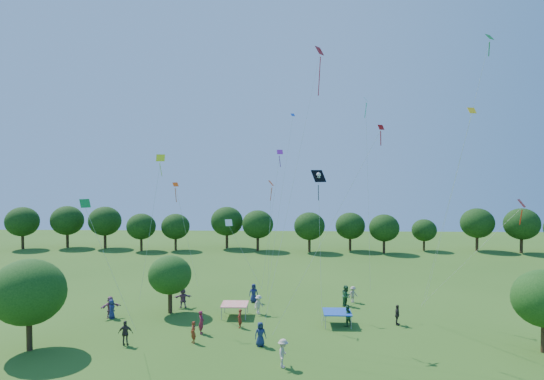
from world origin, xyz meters
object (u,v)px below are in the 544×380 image
Objects in this scene: near_tree_north at (170,275)px; pirate_kite at (319,179)px; near_tree_west at (28,292)px; red_high_kite at (312,93)px; tent_blue at (337,312)px; tent_red_stripe at (235,304)px.

near_tree_north is 0.45× the size of pirate_kite.
near_tree_west is 24.84m from red_high_kite.
pirate_kite is at bearing -128.67° from tent_blue.
pirate_kite is at bearing 11.96° from near_tree_west.
tent_blue is 0.11× the size of red_high_kite.
tent_red_stripe is at bearing -7.90° from near_tree_north.
near_tree_west is 11.78m from near_tree_north.
tent_red_stripe is at bearing 156.43° from red_high_kite.
tent_red_stripe is (5.72, -0.79, -2.30)m from near_tree_north.
near_tree_west is 21.89m from pirate_kite.
pirate_kite is (-1.64, -2.04, 10.70)m from tent_blue.
tent_blue is 17.43m from red_high_kite.
pirate_kite is 6.72m from red_high_kite.
tent_blue is at bearing -10.98° from near_tree_north.
tent_red_stripe is 13.30m from pirate_kite.
near_tree_west is 22.78m from tent_blue.
tent_red_stripe is at bearing 31.93° from near_tree_west.
red_high_kite is (-0.47, 1.23, 6.59)m from pirate_kite.
tent_blue is 11.01m from pirate_kite.
tent_blue is at bearing 51.33° from pirate_kite.
red_high_kite reaches higher than tent_blue.
pirate_kite is (20.05, 4.25, 7.70)m from near_tree_west.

